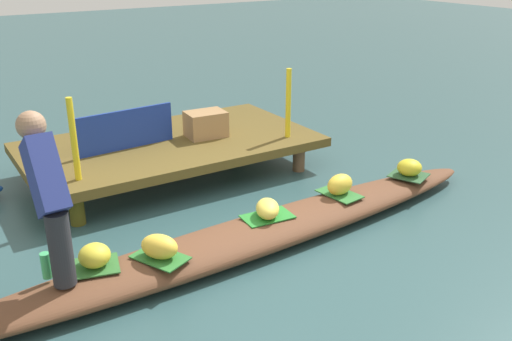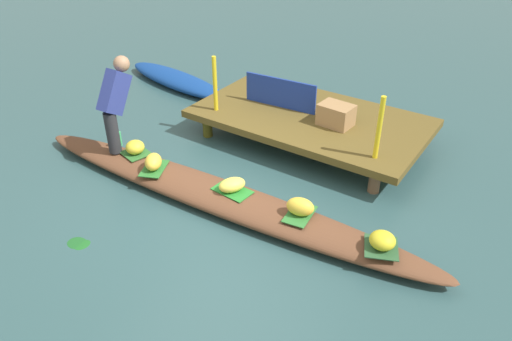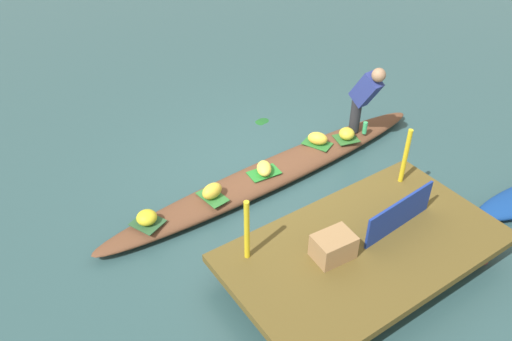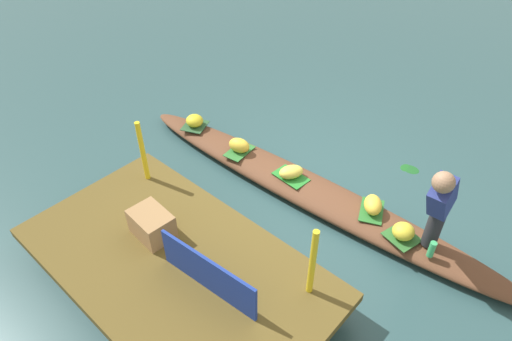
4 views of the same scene
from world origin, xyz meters
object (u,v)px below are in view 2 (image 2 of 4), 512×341
vendor_boat (215,195)px  produce_crate (336,115)px  moored_boat (176,80)px  banana_bunch_0 (153,162)px  banana_bunch_2 (135,147)px  vendor_person (115,100)px  market_banner (280,93)px  banana_bunch_3 (382,240)px  water_bottle (119,139)px  banana_bunch_1 (232,185)px  banana_bunch_4 (300,207)px

vendor_boat → produce_crate: (0.59, 1.89, 0.43)m
moored_boat → vendor_boat: bearing=-32.2°
banana_bunch_0 → banana_bunch_2: (-0.45, 0.14, -0.00)m
banana_bunch_2 → vendor_person: size_ratio=0.20×
produce_crate → banana_bunch_0: bearing=-126.0°
banana_bunch_2 → vendor_person: 0.64m
market_banner → vendor_person: bearing=-127.3°
banana_bunch_0 → banana_bunch_3: 2.85m
moored_boat → water_bottle: 2.62m
vendor_boat → vendor_person: bearing=175.4°
banana_bunch_2 → produce_crate: produce_crate is taller
vendor_person → produce_crate: vendor_person is taller
vendor_person → banana_bunch_1: bearing=-0.3°
banana_bunch_1 → banana_bunch_4: size_ratio=1.05×
banana_bunch_0 → vendor_person: bearing=167.7°
vendor_boat → moored_boat: 3.69m
market_banner → produce_crate: (0.92, -0.08, -0.07)m
water_bottle → banana_bunch_2: bearing=-6.5°
moored_boat → banana_bunch_0: banana_bunch_0 is taller
vendor_person → banana_bunch_0: bearing=-12.3°
banana_bunch_0 → banana_bunch_2: bearing=162.9°
moored_boat → banana_bunch_4: bearing=-22.2°
vendor_person → water_bottle: vendor_person is taller
banana_bunch_1 → banana_bunch_3: 1.77m
moored_boat → banana_bunch_1: 3.83m
banana_bunch_0 → water_bottle: size_ratio=1.53×
vendor_person → produce_crate: size_ratio=2.68×
banana_bunch_3 → vendor_person: vendor_person is taller
banana_bunch_2 → vendor_boat: bearing=-1.9°
banana_bunch_1 → banana_bunch_2: bearing=-179.7°
banana_bunch_4 → produce_crate: produce_crate is taller
banana_bunch_2 → market_banner: size_ratio=0.22×
banana_bunch_2 → market_banner: market_banner is taller
moored_boat → banana_bunch_1: banana_bunch_1 is taller
produce_crate → banana_bunch_1: bearing=-101.4°
banana_bunch_0 → vendor_person: size_ratio=0.25×
banana_bunch_2 → water_bottle: 0.34m
banana_bunch_4 → water_bottle: (-2.72, -0.01, -0.00)m
vendor_boat → water_bottle: bearing=174.7°
banana_bunch_3 → water_bottle: water_bottle is taller
moored_boat → banana_bunch_3: 5.32m
banana_bunch_1 → market_banner: (-0.55, 1.92, 0.30)m
water_bottle → produce_crate: (2.24, 1.81, 0.22)m
vendor_boat → banana_bunch_1: banana_bunch_1 is taller
banana_bunch_0 → water_bottle: (-0.79, 0.18, 0.00)m
moored_boat → banana_bunch_0: bearing=-43.8°
vendor_boat → banana_bunch_4: (1.07, 0.09, 0.21)m
banana_bunch_0 → banana_bunch_2: 0.47m
vendor_boat → banana_bunch_0: 0.89m
vendor_boat → market_banner: market_banner is taller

